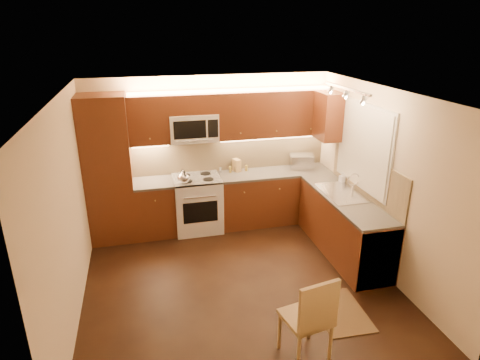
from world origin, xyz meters
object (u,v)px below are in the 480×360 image
object	(u,v)px
sink	(342,189)
toaster_oven	(301,161)
microwave	(193,127)
soap_bottle	(342,177)
knife_block	(237,165)
dining_chair	(306,315)
stove	(198,203)
kettle	(183,176)

from	to	relation	value
sink	toaster_oven	size ratio (longest dim) A/B	2.20
microwave	toaster_oven	bearing A→B (deg)	-0.84
sink	soap_bottle	size ratio (longest dim) A/B	5.07
knife_block	dining_chair	world-z (taller)	knife_block
stove	sink	size ratio (longest dim) A/B	1.07
stove	knife_block	xyz separation A→B (m)	(0.72, 0.21, 0.54)
knife_block	stove	bearing A→B (deg)	176.38
toaster_oven	dining_chair	size ratio (longest dim) A/B	0.39
kettle	dining_chair	size ratio (longest dim) A/B	0.23
toaster_oven	knife_block	bearing A→B (deg)	-173.30
stove	kettle	xyz separation A→B (m)	(-0.23, -0.20, 0.57)
dining_chair	kettle	bearing A→B (deg)	96.20
toaster_oven	knife_block	size ratio (longest dim) A/B	1.88
knife_block	sink	bearing A→B (deg)	-65.96
stove	toaster_oven	bearing A→B (deg)	3.34
knife_block	microwave	bearing A→B (deg)	166.03
soap_bottle	dining_chair	xyz separation A→B (m)	(-1.56, -2.38, -0.49)
toaster_oven	kettle	bearing A→B (deg)	-159.72
microwave	stove	bearing A→B (deg)	-90.00
sink	dining_chair	distance (m)	2.44
sink	dining_chair	bearing A→B (deg)	-124.32
sink	toaster_oven	bearing A→B (deg)	96.98
sink	toaster_oven	world-z (taller)	toaster_oven
soap_bottle	microwave	bearing A→B (deg)	143.46
sink	kettle	world-z (taller)	kettle
knife_block	dining_chair	size ratio (longest dim) A/B	0.21
stove	toaster_oven	xyz separation A→B (m)	(1.85, 0.11, 0.56)
soap_bottle	kettle	bearing A→B (deg)	152.62
stove	knife_block	bearing A→B (deg)	16.21
sink	knife_block	distance (m)	1.85
stove	knife_block	distance (m)	0.92
kettle	sink	bearing A→B (deg)	-42.47
stove	microwave	distance (m)	1.27
microwave	dining_chair	world-z (taller)	microwave
dining_chair	stove	bearing A→B (deg)	91.17
stove	sink	xyz separation A→B (m)	(2.00, -1.12, 0.52)
microwave	soap_bottle	world-z (taller)	microwave
microwave	soap_bottle	bearing A→B (deg)	-21.13
toaster_oven	dining_chair	world-z (taller)	toaster_oven
knife_block	dining_chair	distance (m)	3.35
sink	kettle	distance (m)	2.41
sink	soap_bottle	distance (m)	0.46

